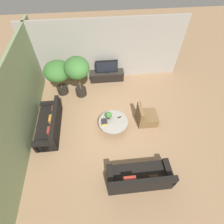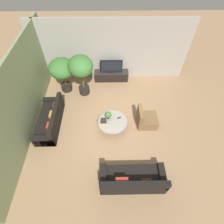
{
  "view_description": "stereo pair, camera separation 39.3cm",
  "coord_description": "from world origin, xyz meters",
  "px_view_note": "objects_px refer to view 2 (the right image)",
  "views": [
    {
      "loc": [
        -0.46,
        -4.24,
        6.04
      ],
      "look_at": [
        0.01,
        0.25,
        0.55
      ],
      "focal_mm": 28.0,
      "sensor_mm": 36.0,
      "label": 1
    },
    {
      "loc": [
        -0.06,
        -4.27,
        6.04
      ],
      "look_at": [
        0.01,
        0.25,
        0.55
      ],
      "focal_mm": 28.0,
      "sensor_mm": 36.0,
      "label": 2
    }
  ],
  "objects_px": {
    "couch_near_entry": "(133,180)",
    "armchair_wicker": "(146,119)",
    "potted_palm_corner": "(81,68)",
    "couch_by_wall": "(50,120)",
    "potted_palm_tall": "(62,70)",
    "media_console": "(111,76)",
    "television": "(111,66)",
    "coffee_table": "(112,123)",
    "potted_plant_tabletop": "(108,115)"
  },
  "relations": [
    {
      "from": "couch_near_entry",
      "to": "armchair_wicker",
      "type": "height_order",
      "value": "armchair_wicker"
    },
    {
      "from": "couch_near_entry",
      "to": "potted_palm_corner",
      "type": "relative_size",
      "value": 1.04
    },
    {
      "from": "couch_by_wall",
      "to": "potted_palm_corner",
      "type": "relative_size",
      "value": 1.06
    },
    {
      "from": "potted_palm_tall",
      "to": "potted_palm_corner",
      "type": "relative_size",
      "value": 0.85
    },
    {
      "from": "media_console",
      "to": "television",
      "type": "height_order",
      "value": "television"
    },
    {
      "from": "media_console",
      "to": "couch_near_entry",
      "type": "bearing_deg",
      "value": -83.48
    },
    {
      "from": "coffee_table",
      "to": "potted_palm_tall",
      "type": "height_order",
      "value": "potted_palm_tall"
    },
    {
      "from": "television",
      "to": "armchair_wicker",
      "type": "xyz_separation_m",
      "value": [
        1.39,
        -2.88,
        -0.55
      ]
    },
    {
      "from": "media_console",
      "to": "potted_palm_tall",
      "type": "height_order",
      "value": "potted_palm_tall"
    },
    {
      "from": "coffee_table",
      "to": "potted_palm_corner",
      "type": "height_order",
      "value": "potted_palm_corner"
    },
    {
      "from": "media_console",
      "to": "armchair_wicker",
      "type": "relative_size",
      "value": 2.01
    },
    {
      "from": "media_console",
      "to": "television",
      "type": "relative_size",
      "value": 1.59
    },
    {
      "from": "couch_near_entry",
      "to": "media_console",
      "type": "bearing_deg",
      "value": -83.48
    },
    {
      "from": "coffee_table",
      "to": "potted_plant_tabletop",
      "type": "xyz_separation_m",
      "value": [
        -0.17,
        0.18,
        0.3
      ]
    },
    {
      "from": "coffee_table",
      "to": "couch_near_entry",
      "type": "bearing_deg",
      "value": -75.08
    },
    {
      "from": "coffee_table",
      "to": "couch_near_entry",
      "type": "xyz_separation_m",
      "value": [
        0.61,
        -2.29,
        0.01
      ]
    },
    {
      "from": "coffee_table",
      "to": "potted_palm_corner",
      "type": "bearing_deg",
      "value": 122.65
    },
    {
      "from": "media_console",
      "to": "potted_plant_tabletop",
      "type": "height_order",
      "value": "potted_plant_tabletop"
    },
    {
      "from": "couch_by_wall",
      "to": "armchair_wicker",
      "type": "xyz_separation_m",
      "value": [
        3.94,
        -0.03,
        -0.01
      ]
    },
    {
      "from": "media_console",
      "to": "coffee_table",
      "type": "relative_size",
      "value": 1.46
    },
    {
      "from": "coffee_table",
      "to": "couch_by_wall",
      "type": "distance_m",
      "value": 2.56
    },
    {
      "from": "potted_palm_corner",
      "to": "potted_palm_tall",
      "type": "bearing_deg",
      "value": 165.34
    },
    {
      "from": "television",
      "to": "potted_plant_tabletop",
      "type": "xyz_separation_m",
      "value": [
        -0.17,
        -2.86,
        -0.25
      ]
    },
    {
      "from": "coffee_table",
      "to": "potted_palm_tall",
      "type": "relative_size",
      "value": 0.7
    },
    {
      "from": "media_console",
      "to": "coffee_table",
      "type": "bearing_deg",
      "value": -90.01
    },
    {
      "from": "coffee_table",
      "to": "potted_palm_tall",
      "type": "xyz_separation_m",
      "value": [
        -2.22,
        2.3,
        0.93
      ]
    },
    {
      "from": "coffee_table",
      "to": "couch_by_wall",
      "type": "xyz_separation_m",
      "value": [
        -2.55,
        0.19,
        0.01
      ]
    },
    {
      "from": "media_console",
      "to": "armchair_wicker",
      "type": "bearing_deg",
      "value": -64.29
    },
    {
      "from": "television",
      "to": "armchair_wicker",
      "type": "bearing_deg",
      "value": -64.28
    },
    {
      "from": "television",
      "to": "media_console",
      "type": "bearing_deg",
      "value": 90.0
    },
    {
      "from": "armchair_wicker",
      "to": "coffee_table",
      "type": "bearing_deg",
      "value": 96.57
    },
    {
      "from": "coffee_table",
      "to": "couch_by_wall",
      "type": "bearing_deg",
      "value": 175.78
    },
    {
      "from": "media_console",
      "to": "television",
      "type": "distance_m",
      "value": 0.57
    },
    {
      "from": "potted_palm_corner",
      "to": "potted_plant_tabletop",
      "type": "bearing_deg",
      "value": -58.45
    },
    {
      "from": "media_console",
      "to": "television",
      "type": "bearing_deg",
      "value": -90.0
    },
    {
      "from": "couch_near_entry",
      "to": "coffee_table",
      "type": "bearing_deg",
      "value": -75.08
    },
    {
      "from": "potted_palm_tall",
      "to": "potted_palm_corner",
      "type": "height_order",
      "value": "potted_palm_corner"
    },
    {
      "from": "couch_by_wall",
      "to": "couch_near_entry",
      "type": "relative_size",
      "value": 1.03
    },
    {
      "from": "armchair_wicker",
      "to": "couch_by_wall",
      "type": "bearing_deg",
      "value": 89.58
    },
    {
      "from": "couch_by_wall",
      "to": "armchair_wicker",
      "type": "bearing_deg",
      "value": 89.58
    },
    {
      "from": "couch_near_entry",
      "to": "potted_plant_tabletop",
      "type": "bearing_deg",
      "value": -72.55
    },
    {
      "from": "couch_near_entry",
      "to": "potted_palm_tall",
      "type": "height_order",
      "value": "potted_palm_tall"
    },
    {
      "from": "coffee_table",
      "to": "armchair_wicker",
      "type": "bearing_deg",
      "value": 6.57
    },
    {
      "from": "television",
      "to": "couch_near_entry",
      "type": "bearing_deg",
      "value": -83.48
    },
    {
      "from": "potted_palm_tall",
      "to": "coffee_table",
      "type": "bearing_deg",
      "value": -46.08
    },
    {
      "from": "armchair_wicker",
      "to": "potted_plant_tabletop",
      "type": "height_order",
      "value": "armchair_wicker"
    },
    {
      "from": "armchair_wicker",
      "to": "potted_palm_tall",
      "type": "xyz_separation_m",
      "value": [
        -3.61,
        2.14,
        0.93
      ]
    },
    {
      "from": "coffee_table",
      "to": "armchair_wicker",
      "type": "xyz_separation_m",
      "value": [
        1.39,
        0.16,
        0.0
      ]
    },
    {
      "from": "coffee_table",
      "to": "potted_plant_tabletop",
      "type": "relative_size",
      "value": 3.5
    },
    {
      "from": "couch_near_entry",
      "to": "potted_palm_corner",
      "type": "bearing_deg",
      "value": -66.05
    }
  ]
}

